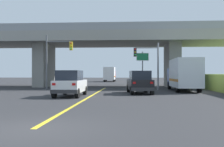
# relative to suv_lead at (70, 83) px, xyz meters

# --- Properties ---
(ground) EXTENTS (160.00, 160.00, 0.00)m
(ground) POSITION_rel_suv_lead_xyz_m (1.56, 15.41, -1.01)
(ground) COLOR #2B2B2D
(overpass_bridge) EXTENTS (35.15, 9.01, 7.89)m
(overpass_bridge) POSITION_rel_suv_lead_xyz_m (1.56, 15.41, 4.73)
(overpass_bridge) COLOR gray
(overpass_bridge) RESTS_ON ground
(lane_divider_stripe) EXTENTS (0.20, 24.82, 0.01)m
(lane_divider_stripe) POSITION_rel_suv_lead_xyz_m (1.56, 0.24, -1.01)
(lane_divider_stripe) COLOR yellow
(lane_divider_stripe) RESTS_ON ground
(suv_lead) EXTENTS (1.95, 4.36, 2.02)m
(suv_lead) POSITION_rel_suv_lead_xyz_m (0.00, 0.00, 0.00)
(suv_lead) COLOR silver
(suv_lead) RESTS_ON ground
(suv_crossing) EXTENTS (2.33, 4.65, 2.02)m
(suv_crossing) POSITION_rel_suv_lead_xyz_m (5.48, 3.31, 0.00)
(suv_crossing) COLOR black
(suv_crossing) RESTS_ON ground
(box_truck) EXTENTS (2.33, 7.49, 3.22)m
(box_truck) POSITION_rel_suv_lead_xyz_m (10.05, 6.83, 0.68)
(box_truck) COLOR navy
(box_truck) RESTS_ON ground
(traffic_signal_nearside) EXTENTS (2.75, 0.36, 5.14)m
(traffic_signal_nearside) POSITION_rel_suv_lead_xyz_m (6.76, 8.85, 2.29)
(traffic_signal_nearside) COLOR slate
(traffic_signal_nearside) RESTS_ON ground
(traffic_signal_farside) EXTENTS (3.00, 0.36, 6.02)m
(traffic_signal_farside) POSITION_rel_suv_lead_xyz_m (-3.64, 8.46, 2.79)
(traffic_signal_farside) COLOR #56595E
(traffic_signal_farside) RESTS_ON ground
(highway_sign) EXTENTS (1.48, 0.17, 4.43)m
(highway_sign) POSITION_rel_suv_lead_xyz_m (6.15, 12.02, 2.21)
(highway_sign) COLOR slate
(highway_sign) RESTS_ON ground
(semi_truck_distant) EXTENTS (2.33, 6.42, 3.18)m
(semi_truck_distant) POSITION_rel_suv_lead_xyz_m (0.15, 38.13, 0.64)
(semi_truck_distant) COLOR red
(semi_truck_distant) RESTS_ON ground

